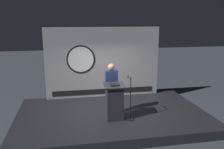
# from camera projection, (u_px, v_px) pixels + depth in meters

# --- Properties ---
(ground_plane) EXTENTS (40.00, 40.00, 0.00)m
(ground_plane) POSITION_uv_depth(u_px,v_px,m) (112.00, 120.00, 8.37)
(ground_plane) COLOR #383D47
(stage_platform) EXTENTS (6.40, 4.00, 0.30)m
(stage_platform) POSITION_uv_depth(u_px,v_px,m) (112.00, 116.00, 8.33)
(stage_platform) COLOR black
(stage_platform) RESTS_ON ground
(banner_display) EXTENTS (4.63, 0.12, 2.82)m
(banner_display) POSITION_uv_depth(u_px,v_px,m) (103.00, 63.00, 9.75)
(banner_display) COLOR #9E9EA3
(banner_display) RESTS_ON stage_platform
(podium) EXTENTS (0.64, 0.50, 1.19)m
(podium) POSITION_uv_depth(u_px,v_px,m) (114.00, 102.00, 7.60)
(podium) COLOR #26262B
(podium) RESTS_ON stage_platform
(speaker_person) EXTENTS (0.40, 0.26, 1.72)m
(speaker_person) POSITION_uv_depth(u_px,v_px,m) (111.00, 89.00, 7.99)
(speaker_person) COLOR black
(speaker_person) RESTS_ON stage_platform
(microphone_stand) EXTENTS (0.24, 0.49, 1.39)m
(microphone_stand) POSITION_uv_depth(u_px,v_px,m) (130.00, 105.00, 7.61)
(microphone_stand) COLOR black
(microphone_stand) RESTS_ON stage_platform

